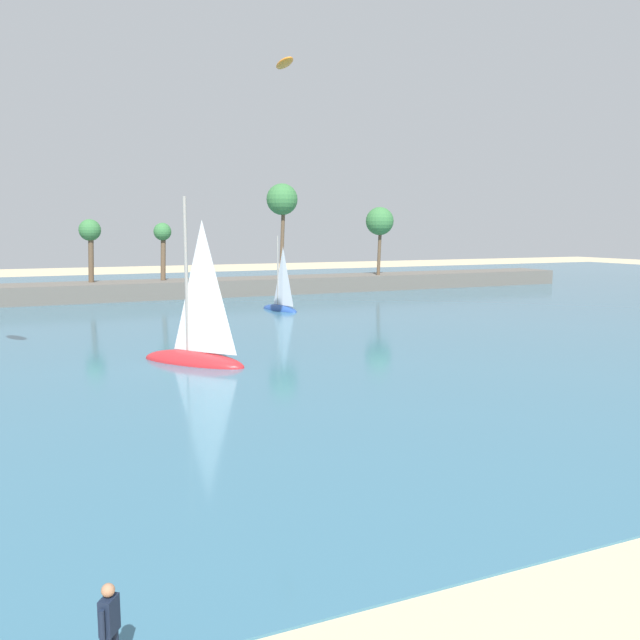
{
  "coord_description": "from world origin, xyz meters",
  "views": [
    {
      "loc": [
        -4.91,
        -2.75,
        7.03
      ],
      "look_at": [
        2.15,
        12.8,
        4.73
      ],
      "focal_mm": 37.6,
      "sensor_mm": 36.0,
      "label": 1
    }
  ],
  "objects_px": {
    "person_at_waterline": "(110,630)",
    "sailboat_near_shore": "(195,347)",
    "sailboat_mid_bay": "(280,303)",
    "kite_aloft_low_near_shore": "(285,63)"
  },
  "relations": [
    {
      "from": "sailboat_near_shore",
      "to": "sailboat_mid_bay",
      "type": "height_order",
      "value": "sailboat_near_shore"
    },
    {
      "from": "person_at_waterline",
      "to": "sailboat_near_shore",
      "type": "bearing_deg",
      "value": 73.1
    },
    {
      "from": "person_at_waterline",
      "to": "sailboat_mid_bay",
      "type": "bearing_deg",
      "value": 65.8
    },
    {
      "from": "sailboat_mid_bay",
      "to": "sailboat_near_shore",
      "type": "bearing_deg",
      "value": -122.03
    },
    {
      "from": "person_at_waterline",
      "to": "kite_aloft_low_near_shore",
      "type": "bearing_deg",
      "value": 63.68
    },
    {
      "from": "person_at_waterline",
      "to": "kite_aloft_low_near_shore",
      "type": "relative_size",
      "value": 0.61
    },
    {
      "from": "person_at_waterline",
      "to": "sailboat_near_shore",
      "type": "distance_m",
      "value": 25.31
    },
    {
      "from": "kite_aloft_low_near_shore",
      "to": "person_at_waterline",
      "type": "bearing_deg",
      "value": -16.38
    },
    {
      "from": "sailboat_mid_bay",
      "to": "kite_aloft_low_near_shore",
      "type": "height_order",
      "value": "kite_aloft_low_near_shore"
    },
    {
      "from": "person_at_waterline",
      "to": "sailboat_mid_bay",
      "type": "distance_m",
      "value": 48.49
    }
  ]
}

